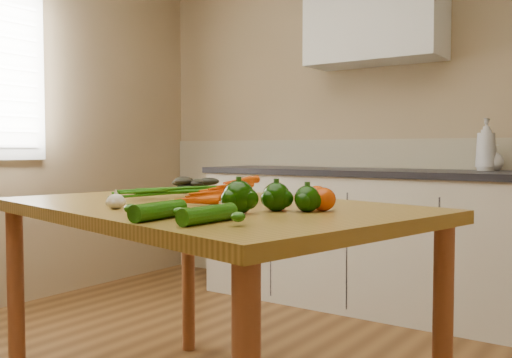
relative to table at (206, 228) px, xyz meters
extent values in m
cube|color=tan|center=(-0.11, 2.18, 0.56)|extent=(4.00, 0.02, 2.60)
cube|color=tan|center=(-0.11, 2.15, -0.19)|extent=(3.98, 0.03, 1.10)
cube|color=beige|center=(0.09, 1.86, -0.31)|extent=(2.80, 0.60, 0.86)
cube|color=#26262B|center=(0.09, 1.86, 0.14)|extent=(2.84, 0.64, 0.04)
cube|color=silver|center=(-0.21, 1.99, 1.21)|extent=(0.90, 0.35, 0.70)
cube|color=olive|center=(0.00, 0.00, 0.07)|extent=(1.73, 1.30, 0.04)
cylinder|color=brown|center=(-0.79, -0.27, -0.35)|extent=(0.07, 0.07, 0.79)
cylinder|color=brown|center=(-0.60, 0.57, -0.35)|extent=(0.07, 0.07, 0.79)
cylinder|color=brown|center=(0.79, 0.27, -0.35)|extent=(0.07, 0.07, 0.79)
imported|color=silver|center=(0.51, 1.99, 0.32)|extent=(0.12, 0.12, 0.31)
imported|color=silver|center=(0.50, 2.03, 0.24)|extent=(0.11, 0.11, 0.17)
imported|color=silver|center=(0.54, 2.03, 0.24)|extent=(0.13, 0.13, 0.16)
ellipsoid|color=white|center=(-0.12, -0.32, 0.12)|extent=(0.06, 0.06, 0.05)
sphere|color=#0D3302|center=(0.35, -0.06, 0.14)|extent=(0.09, 0.09, 0.09)
sphere|color=#0D3302|center=(0.44, -0.03, 0.13)|extent=(0.08, 0.08, 0.08)
sphere|color=#0D3302|center=(0.29, -0.19, 0.14)|extent=(0.10, 0.10, 0.10)
ellipsoid|color=#8B0204|center=(0.23, 0.13, 0.12)|extent=(0.07, 0.07, 0.06)
ellipsoid|color=#BC3C04|center=(0.39, 0.13, 0.13)|extent=(0.08, 0.08, 0.07)
ellipsoid|color=#BC3C04|center=(0.48, 0.02, 0.13)|extent=(0.08, 0.08, 0.08)
cylinder|color=#154A08|center=(0.37, -0.42, 0.12)|extent=(0.05, 0.20, 0.05)
cylinder|color=#154A08|center=(0.20, -0.44, 0.12)|extent=(0.07, 0.21, 0.05)
camera|label=1|loc=(1.34, -1.59, 0.29)|focal=40.00mm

